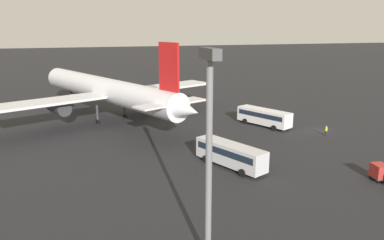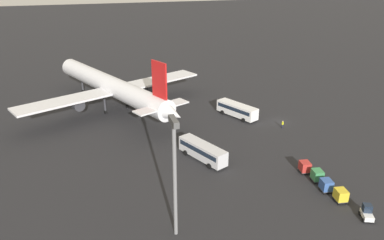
{
  "view_description": "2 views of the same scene",
  "coord_description": "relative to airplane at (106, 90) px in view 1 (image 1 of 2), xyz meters",
  "views": [
    {
      "loc": [
        -55.2,
        41.35,
        18.17
      ],
      "look_at": [
        -1.79,
        24.55,
        4.14
      ],
      "focal_mm": 35.0,
      "sensor_mm": 36.0,
      "label": 1
    },
    {
      "loc": [
        -70.14,
        41.93,
        33.43
      ],
      "look_at": [
        -0.43,
        21.0,
        3.11
      ],
      "focal_mm": 35.0,
      "sensor_mm": 36.0,
      "label": 2
    }
  ],
  "objects": [
    {
      "name": "ground_plane",
      "position": [
        -19.25,
        -35.64,
        -5.96
      ],
      "size": [
        600.0,
        600.0,
        0.0
      ],
      "primitive_type": "plane",
      "color": "#232326"
    },
    {
      "name": "airplane",
      "position": [
        0.0,
        0.0,
        0.0
      ],
      "size": [
        51.79,
        45.88,
        15.86
      ],
      "rotation": [
        0.0,
        0.0,
        0.41
      ],
      "color": "silver",
      "rests_on": "ground"
    },
    {
      "name": "shuttle_bus_near",
      "position": [
        -13.57,
        -27.6,
        -4.08
      ],
      "size": [
        10.88,
        7.09,
        3.12
      ],
      "rotation": [
        0.0,
        0.0,
        0.44
      ],
      "color": "white",
      "rests_on": "ground"
    },
    {
      "name": "shuttle_bus_far",
      "position": [
        -31.3,
        -13.18,
        -4.05
      ],
      "size": [
        10.88,
        6.65,
        3.17
      ],
      "rotation": [
        0.0,
        0.0,
        0.41
      ],
      "color": "silver",
      "rests_on": "ground"
    },
    {
      "name": "worker_person",
      "position": [
        -22.7,
        -34.6,
        -5.08
      ],
      "size": [
        0.38,
        0.38,
        1.74
      ],
      "color": "#1E1E2D",
      "rests_on": "ground"
    },
    {
      "name": "cargo_cart_red",
      "position": [
        -40.91,
        -28.62,
        -4.76
      ],
      "size": [
        2.23,
        1.96,
        2.06
      ],
      "rotation": [
        0.0,
        0.0,
        -0.15
      ],
      "color": "#38383D",
      "rests_on": "ground"
    },
    {
      "name": "light_pole",
      "position": [
        -49.93,
        -3.31,
        4.38
      ],
      "size": [
        2.8,
        0.7,
        16.74
      ],
      "color": "slate",
      "rests_on": "ground"
    }
  ]
}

